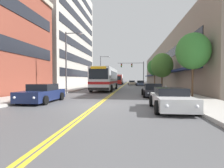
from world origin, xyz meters
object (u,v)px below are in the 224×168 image
at_px(car_red_parked_left_near, 106,83).
at_px(traffic_signal_mast, 134,68).
at_px(street_lamp_left_near, 69,57).
at_px(street_tree_right_mid, 162,65).
at_px(car_slate_blue_parked_right_far, 141,83).
at_px(city_bus, 106,78).
at_px(car_charcoal_parked_right_mid, 153,90).
at_px(street_lamp_left_far, 102,68).
at_px(car_navy_parked_left_mid, 42,94).
at_px(street_tree_right_far, 155,67).
at_px(car_champagne_moving_lead, 132,83).
at_px(street_tree_right_near, 193,51).
at_px(fire_hydrant, 166,89).
at_px(car_white_parked_right_foreground, 171,99).
at_px(box_truck, 118,79).

distance_m(car_red_parked_left_near, traffic_signal_mast, 8.39).
bearing_deg(street_lamp_left_near, street_tree_right_mid, 34.00).
bearing_deg(street_lamp_left_near, car_slate_blue_parked_right_far, 69.61).
height_order(city_bus, car_charcoal_parked_right_mid, city_bus).
xyz_separation_m(traffic_signal_mast, street_lamp_left_far, (-7.77, -3.99, -0.08)).
distance_m(car_charcoal_parked_right_mid, street_lamp_left_far, 25.88).
xyz_separation_m(car_red_parked_left_near, car_navy_parked_left_mid, (-0.01, -31.35, 0.03)).
bearing_deg(street_lamp_left_far, street_tree_right_far, -6.21).
xyz_separation_m(car_champagne_moving_lead, street_lamp_left_near, (-7.22, -30.35, 3.68)).
relative_size(traffic_signal_mast, street_tree_right_near, 1.21).
bearing_deg(fire_hydrant, traffic_signal_mast, 96.81).
bearing_deg(street_lamp_left_near, car_white_parked_right_foreground, -45.15).
bearing_deg(box_truck, street_lamp_left_near, -94.92).
xyz_separation_m(car_red_parked_left_near, street_tree_right_far, (11.73, -3.44, 3.72)).
distance_m(city_bus, car_navy_parked_left_mid, 14.15).
relative_size(car_slate_blue_parked_right_far, street_tree_right_near, 0.78).
bearing_deg(street_lamp_left_far, fire_hydrant, -63.72).
xyz_separation_m(car_red_parked_left_near, street_tree_right_near, (11.99, -27.49, 3.57)).
xyz_separation_m(car_navy_parked_left_mid, fire_hydrant, (10.34, 7.20, -0.04)).
relative_size(car_red_parked_left_near, street_tree_right_near, 0.77).
bearing_deg(street_tree_right_far, traffic_signal_mast, 130.21).
height_order(street_lamp_left_near, street_tree_right_far, street_lamp_left_near).
bearing_deg(box_truck, street_tree_right_far, -56.14).
bearing_deg(car_champagne_moving_lead, car_charcoal_parked_right_mid, -86.29).
height_order(car_charcoal_parked_right_mid, fire_hydrant, car_charcoal_parked_right_mid).
distance_m(city_bus, street_lamp_left_far, 15.94).
relative_size(city_bus, fire_hydrant, 13.66).
xyz_separation_m(car_red_parked_left_near, car_white_parked_right_foreground, (8.82, -33.69, -0.00)).
distance_m(car_navy_parked_left_mid, street_lamp_left_near, 8.02).
bearing_deg(street_tree_right_mid, car_slate_blue_parked_right_far, 97.90).
bearing_deg(street_lamp_left_far, traffic_signal_mast, 27.19).
bearing_deg(car_charcoal_parked_right_mid, street_tree_right_near, -24.67).
xyz_separation_m(street_lamp_left_far, street_tree_right_mid, (11.75, -14.16, -0.54)).
distance_m(car_charcoal_parked_right_mid, street_lamp_left_near, 10.16).
distance_m(car_champagne_moving_lead, fire_hydrant, 30.51).
xyz_separation_m(car_white_parked_right_foreground, box_truck, (-6.43, 44.17, 1.02)).
bearing_deg(car_navy_parked_left_mid, street_lamp_left_far, 91.06).
distance_m(city_bus, car_red_parked_left_near, 17.77).
distance_m(street_tree_right_near, street_tree_right_far, 24.05).
bearing_deg(fire_hydrant, car_navy_parked_left_mid, -145.16).
relative_size(car_white_parked_right_foreground, street_tree_right_far, 0.72).
bearing_deg(street_tree_right_far, car_navy_parked_left_mid, -112.81).
bearing_deg(car_red_parked_left_near, box_truck, 77.18).
distance_m(traffic_signal_mast, street_lamp_left_far, 8.74).
xyz_separation_m(street_tree_right_mid, fire_hydrant, (-0.87, -7.88, -3.21)).
bearing_deg(street_lamp_left_far, car_charcoal_parked_right_mid, -68.81).
bearing_deg(street_tree_right_far, box_truck, 123.86).
height_order(city_bus, street_lamp_left_far, street_lamp_left_far).
height_order(city_bus, fire_hydrant, city_bus).
xyz_separation_m(city_bus, fire_hydrant, (7.65, -6.63, -1.26)).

